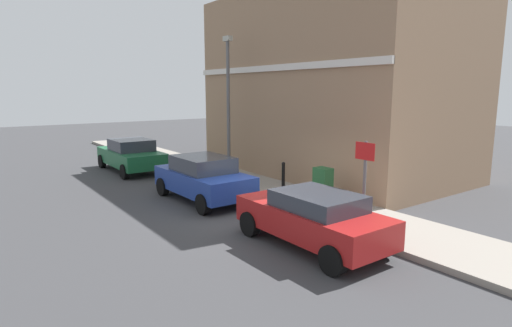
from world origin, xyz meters
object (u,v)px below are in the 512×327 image
at_px(car_green, 131,155).
at_px(lamppost, 228,100).
at_px(bollard_far_kerb, 233,173).
at_px(street_sign, 365,172).
at_px(utility_cabinet, 323,187).
at_px(bollard_near_cabinet, 283,175).
at_px(car_blue, 203,178).
at_px(car_red, 313,217).

distance_m(car_green, lamppost, 5.49).
height_order(bollard_far_kerb, street_sign, street_sign).
bearing_deg(car_green, utility_cabinet, -163.89).
relative_size(utility_cabinet, lamppost, 0.20).
distance_m(utility_cabinet, street_sign, 2.82).
bearing_deg(street_sign, utility_cabinet, 67.46).
relative_size(bollard_near_cabinet, lamppost, 0.18).
bearing_deg(street_sign, car_blue, 106.22).
distance_m(bollard_near_cabinet, lamppost, 4.43).
distance_m(car_red, car_blue, 5.29).
xyz_separation_m(utility_cabinet, bollard_far_kerb, (-1.17, 3.42, 0.02)).
bearing_deg(utility_cabinet, bollard_near_cabinet, 87.23).
xyz_separation_m(car_green, utility_cabinet, (2.75, -9.61, -0.08)).
bearing_deg(lamppost, street_sign, -97.71).
relative_size(car_blue, utility_cabinet, 3.48).
distance_m(car_red, lamppost, 8.72).
bearing_deg(bollard_far_kerb, utility_cabinet, -71.14).
height_order(bollard_near_cabinet, street_sign, street_sign).
height_order(car_red, car_green, car_green).
relative_size(car_blue, car_green, 0.92).
height_order(car_red, street_sign, street_sign).
xyz_separation_m(utility_cabinet, lamppost, (0.08, 5.66, 2.62)).
bearing_deg(utility_cabinet, car_red, -139.12).
distance_m(car_blue, utility_cabinet, 4.02).
distance_m(car_blue, lamppost, 4.51).
bearing_deg(car_green, street_sign, -171.65).
bearing_deg(car_green, car_blue, -178.62).
height_order(utility_cabinet, street_sign, street_sign).
bearing_deg(car_green, lamppost, -144.21).
height_order(car_blue, lamppost, lamppost).
distance_m(car_blue, bollard_far_kerb, 1.49).
relative_size(car_blue, lamppost, 0.70).
bearing_deg(car_blue, street_sign, -164.45).
height_order(car_red, car_blue, car_blue).
bearing_deg(bollard_near_cabinet, car_blue, 160.06).
xyz_separation_m(car_red, car_blue, (-0.03, 5.29, 0.06)).
bearing_deg(bollard_far_kerb, car_red, -104.05).
bearing_deg(bollard_near_cabinet, bollard_far_kerb, 133.17).
xyz_separation_m(bollard_far_kerb, lamppost, (1.25, 2.24, 2.60)).
relative_size(car_red, bollard_near_cabinet, 3.83).
distance_m(bollard_far_kerb, street_sign, 5.94).
bearing_deg(lamppost, car_blue, -135.91).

